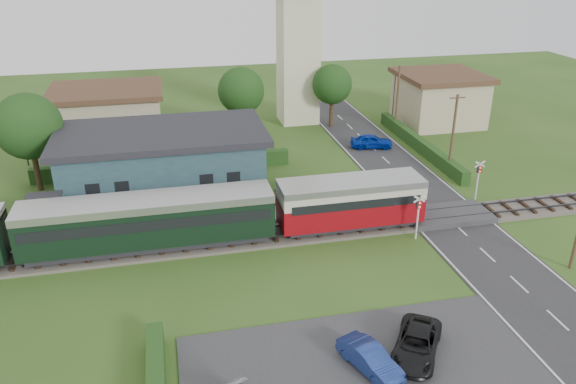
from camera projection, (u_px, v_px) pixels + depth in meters
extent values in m
plane|color=#2D4C19|center=(324.00, 246.00, 37.37)|extent=(120.00, 120.00, 0.00)
cube|color=#4C443D|center=(316.00, 231.00, 39.11)|extent=(76.00, 3.20, 0.20)
cube|color=#3F3F47|center=(319.00, 232.00, 38.34)|extent=(76.00, 0.08, 0.15)
cube|color=#3F3F47|center=(313.00, 222.00, 39.62)|extent=(76.00, 0.08, 0.15)
cube|color=#28282B|center=(461.00, 230.00, 39.37)|extent=(6.00, 70.00, 0.05)
cube|color=#333335|center=(364.00, 373.00, 26.38)|extent=(17.00, 9.00, 0.08)
cube|color=#333335|center=(448.00, 215.00, 41.07)|extent=(6.20, 3.40, 0.45)
cube|color=gray|center=(168.00, 223.00, 39.89)|extent=(30.00, 3.00, 0.45)
cube|color=beige|center=(46.00, 217.00, 37.69)|extent=(2.00, 2.00, 2.40)
cube|color=#232328|center=(42.00, 199.00, 37.17)|extent=(2.30, 2.30, 0.15)
cube|color=#27444D|center=(164.00, 166.00, 44.15)|extent=(15.00, 8.00, 4.80)
cube|color=#232328|center=(161.00, 134.00, 43.06)|extent=(16.00, 9.00, 0.50)
cube|color=#232328|center=(167.00, 201.00, 41.18)|extent=(1.20, 0.12, 2.20)
cube|color=black|center=(93.00, 191.00, 39.64)|extent=(1.00, 0.12, 1.20)
cube|color=black|center=(122.00, 189.00, 40.05)|extent=(1.00, 0.12, 1.20)
cube|color=black|center=(207.00, 181.00, 41.25)|extent=(1.00, 0.12, 1.20)
cube|color=black|center=(234.00, 179.00, 41.65)|extent=(1.00, 0.12, 1.20)
cube|color=#232328|center=(349.00, 221.00, 39.40)|extent=(9.00, 2.20, 0.50)
cube|color=maroon|center=(350.00, 208.00, 38.98)|extent=(10.00, 2.80, 1.80)
cube|color=beige|center=(351.00, 192.00, 38.47)|extent=(10.00, 2.82, 0.90)
cube|color=black|center=(351.00, 197.00, 38.61)|extent=(9.00, 2.88, 0.60)
cube|color=#AAAAAA|center=(351.00, 183.00, 38.20)|extent=(10.00, 2.90, 0.45)
cube|color=#232328|center=(151.00, 242.00, 36.66)|extent=(15.20, 2.20, 0.50)
cube|color=black|center=(149.00, 222.00, 36.04)|extent=(16.00, 2.80, 2.60)
cube|color=black|center=(148.00, 216.00, 35.88)|extent=(15.40, 2.86, 0.70)
cube|color=#AAAAAA|center=(147.00, 202.00, 35.47)|extent=(16.00, 2.90, 0.50)
cube|color=beige|center=(298.00, 58.00, 60.39)|extent=(4.00, 4.00, 14.00)
cube|color=tan|center=(109.00, 118.00, 55.55)|extent=(10.00, 8.00, 5.00)
cube|color=#472D1E|center=(105.00, 91.00, 54.42)|extent=(10.80, 8.80, 0.50)
cube|color=tan|center=(439.00, 100.00, 61.70)|extent=(8.00, 8.00, 5.00)
cube|color=#472D1E|center=(441.00, 75.00, 60.57)|extent=(8.80, 8.80, 0.50)
cube|color=#193814|center=(419.00, 144.00, 54.20)|extent=(0.80, 18.00, 1.20)
cube|color=#193814|center=(164.00, 166.00, 48.87)|extent=(22.00, 0.80, 1.30)
cylinder|color=#332316|center=(36.00, 166.00, 44.95)|extent=(0.44, 0.44, 4.12)
sphere|color=#143311|center=(28.00, 126.00, 43.58)|extent=(5.20, 5.20, 5.20)
cylinder|color=#332316|center=(242.00, 121.00, 56.63)|extent=(0.44, 0.44, 3.85)
sphere|color=#143311|center=(241.00, 91.00, 55.35)|extent=(4.60, 4.60, 4.60)
cylinder|color=#332316|center=(331.00, 111.00, 60.47)|extent=(0.44, 0.44, 3.58)
sphere|color=#143311|center=(332.00, 84.00, 59.28)|extent=(4.20, 4.20, 4.20)
cylinder|color=#473321|center=(453.00, 135.00, 47.68)|extent=(0.22, 0.22, 7.00)
cube|color=#473321|center=(457.00, 98.00, 46.36)|extent=(1.40, 0.10, 0.10)
cylinder|color=#473321|center=(397.00, 99.00, 58.35)|extent=(0.22, 0.22, 7.00)
cube|color=#473321|center=(400.00, 68.00, 57.03)|extent=(1.40, 0.10, 0.10)
cylinder|color=silver|center=(418.00, 219.00, 37.68)|extent=(0.12, 0.12, 3.00)
cube|color=#232328|center=(419.00, 204.00, 37.23)|extent=(0.35, 0.18, 0.55)
sphere|color=#FF190C|center=(420.00, 203.00, 37.06)|extent=(0.14, 0.14, 0.14)
sphere|color=#FF190C|center=(420.00, 207.00, 37.19)|extent=(0.14, 0.14, 0.14)
cube|color=silver|center=(420.00, 199.00, 37.07)|extent=(0.84, 0.05, 0.55)
cube|color=silver|center=(420.00, 199.00, 37.07)|extent=(0.84, 0.05, 0.55)
cylinder|color=silver|center=(477.00, 182.00, 43.40)|extent=(0.12, 0.12, 3.00)
cube|color=#232328|center=(479.00, 169.00, 42.95)|extent=(0.35, 0.18, 0.55)
sphere|color=#FF190C|center=(480.00, 168.00, 42.78)|extent=(0.14, 0.14, 0.14)
sphere|color=#FF190C|center=(480.00, 171.00, 42.90)|extent=(0.14, 0.14, 0.14)
cube|color=silver|center=(480.00, 164.00, 42.78)|extent=(0.84, 0.05, 0.55)
cube|color=silver|center=(480.00, 164.00, 42.78)|extent=(0.84, 0.05, 0.55)
cylinder|color=#3F3F47|center=(23.00, 139.00, 49.70)|extent=(0.14, 0.14, 5.00)
sphere|color=orange|center=(18.00, 112.00, 48.67)|extent=(0.30, 0.30, 0.30)
cylinder|color=#3F3F47|center=(394.00, 96.00, 63.57)|extent=(0.14, 0.14, 5.00)
sphere|color=orange|center=(396.00, 74.00, 62.54)|extent=(0.30, 0.30, 0.30)
imported|color=#0527A6|center=(371.00, 141.00, 54.58)|extent=(4.27, 2.40, 1.37)
imported|color=navy|center=(370.00, 359.00, 26.34)|extent=(2.51, 3.83, 1.19)
imported|color=black|center=(417.00, 344.00, 27.28)|extent=(4.10, 4.75, 1.21)
imported|color=gray|center=(276.00, 199.00, 41.22)|extent=(0.67, 0.55, 1.59)
imported|color=gray|center=(79.00, 221.00, 37.91)|extent=(0.85, 0.96, 1.64)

